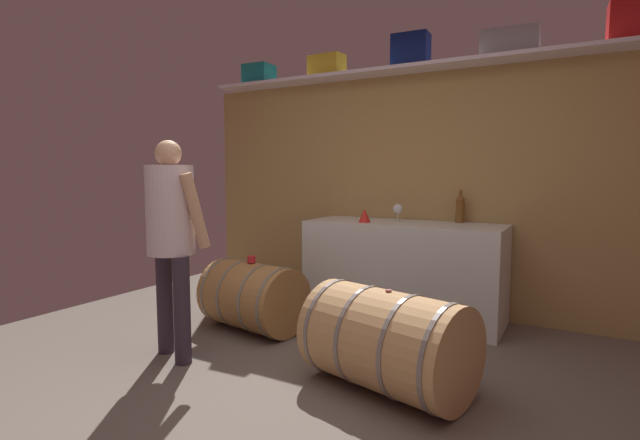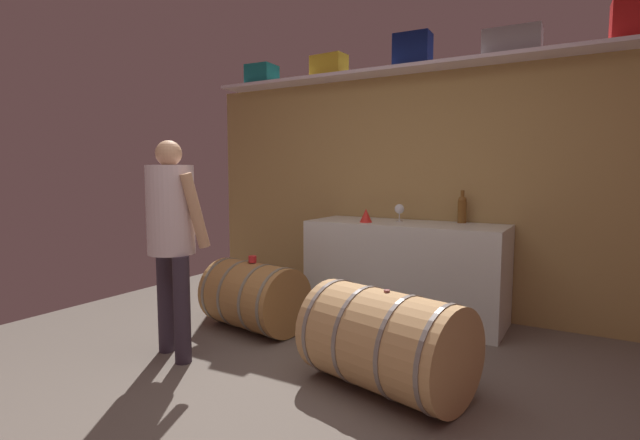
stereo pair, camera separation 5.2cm
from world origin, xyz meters
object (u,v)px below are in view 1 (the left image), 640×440
at_px(toolcase_grey, 510,43).
at_px(tasting_cup, 252,259).
at_px(toolcase_yellow, 327,66).
at_px(red_funnel, 365,215).
at_px(wine_barrel_far, 388,341).
at_px(toolcase_teal, 259,75).
at_px(work_cabinet, 403,271).
at_px(toolcase_navy, 411,51).
at_px(wine_glass, 398,209).
at_px(toolcase_red, 636,21).
at_px(winemaker_pouring, 171,226).
at_px(wine_barrel_near, 253,296).
at_px(wine_bottle_amber, 460,208).

relative_size(toolcase_grey, tasting_cup, 6.60).
relative_size(toolcase_yellow, red_funnel, 2.82).
height_order(toolcase_grey, wine_barrel_far, toolcase_grey).
relative_size(toolcase_teal, work_cabinet, 0.17).
relative_size(toolcase_teal, toolcase_navy, 0.89).
xyz_separation_m(work_cabinet, wine_glass, (-0.09, 0.08, 0.54)).
bearing_deg(toolcase_red, red_funnel, -173.63).
xyz_separation_m(toolcase_teal, toolcase_yellow, (0.82, 0.00, 0.00)).
bearing_deg(toolcase_yellow, wine_barrel_far, -47.10).
relative_size(red_funnel, wine_barrel_far, 0.11).
bearing_deg(tasting_cup, toolcase_teal, 123.17).
relative_size(tasting_cup, winemaker_pouring, 0.04).
bearing_deg(wine_barrel_near, winemaker_pouring, -89.64).
relative_size(toolcase_yellow, wine_barrel_near, 0.39).
bearing_deg(wine_barrel_far, toolcase_navy, 119.61).
distance_m(wine_glass, wine_barrel_near, 1.49).
distance_m(toolcase_yellow, wine_barrel_far, 2.90).
distance_m(toolcase_yellow, red_funnel, 1.58).
xyz_separation_m(toolcase_navy, toolcase_red, (1.67, 0.00, 0.00)).
bearing_deg(wine_glass, wine_barrel_near, -131.48).
xyz_separation_m(toolcase_navy, tasting_cup, (-0.93, -1.13, -1.79)).
xyz_separation_m(toolcase_teal, toolcase_navy, (1.68, 0.00, 0.04)).
xyz_separation_m(toolcase_teal, toolcase_grey, (2.51, 0.00, 0.00)).
relative_size(wine_glass, wine_barrel_far, 0.15).
distance_m(wine_barrel_far, tasting_cup, 1.49).
bearing_deg(tasting_cup, toolcase_navy, 50.52).
distance_m(toolcase_yellow, work_cabinet, 2.12).
relative_size(toolcase_navy, tasting_cup, 4.82).
xyz_separation_m(toolcase_navy, wine_glass, (-0.05, -0.14, -1.41)).
distance_m(toolcase_yellow, toolcase_navy, 0.86).
xyz_separation_m(wine_glass, winemaker_pouring, (-1.00, -1.73, -0.04)).
distance_m(toolcase_grey, winemaker_pouring, 3.00).
relative_size(wine_glass, winemaker_pouring, 0.10).
bearing_deg(work_cabinet, toolcase_yellow, 165.93).
bearing_deg(red_funnel, work_cabinet, 25.36).
bearing_deg(toolcase_grey, tasting_cup, -148.13).
bearing_deg(wine_barrel_far, toolcase_teal, 156.96).
bearing_deg(wine_bottle_amber, wine_barrel_far, -91.05).
bearing_deg(tasting_cup, work_cabinet, 43.01).
bearing_deg(red_funnel, toolcase_teal, 165.22).
distance_m(wine_glass, wine_barrel_far, 1.69).
distance_m(toolcase_grey, wine_barrel_near, 2.93).
xyz_separation_m(toolcase_red, wine_barrel_far, (-1.23, -1.62, -2.08)).
relative_size(wine_barrel_near, tasting_cup, 13.03).
distance_m(toolcase_yellow, wine_glass, 1.60).
bearing_deg(tasting_cup, wine_bottle_amber, 39.14).
xyz_separation_m(toolcase_navy, red_funnel, (-0.27, -0.37, -1.46)).
bearing_deg(wine_barrel_near, toolcase_navy, 60.43).
bearing_deg(wine_bottle_amber, toolcase_red, -0.50).
distance_m(wine_bottle_amber, tasting_cup, 1.86).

